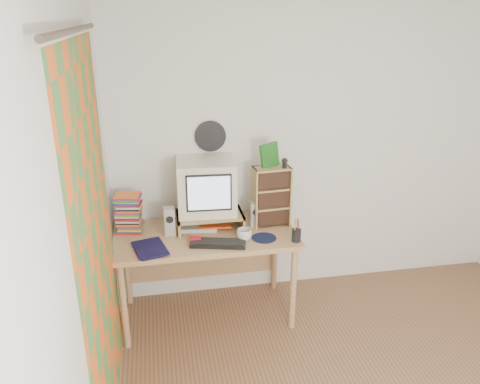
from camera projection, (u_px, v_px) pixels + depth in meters
name	position (u px, v px, depth m)	size (l,w,h in m)	color
back_wall	(319.00, 151.00, 3.97)	(3.50, 3.50, 0.00)	white
left_wall	(76.00, 281.00, 2.06)	(3.50, 3.50, 0.00)	white
curtain	(98.00, 249.00, 2.55)	(2.20, 2.20, 0.00)	orange
wall_disc	(210.00, 136.00, 3.73)	(0.25, 0.25, 0.02)	black
desk	(205.00, 245.00, 3.74)	(1.40, 0.70, 0.75)	tan
monitor_riser	(210.00, 216.00, 3.70)	(0.52, 0.30, 0.12)	tan
crt_monitor	(206.00, 187.00, 3.66)	(0.44, 0.44, 0.42)	silver
speaker_left	(170.00, 221.00, 3.58)	(0.08, 0.08, 0.22)	silver
speaker_right	(255.00, 214.00, 3.73)	(0.08, 0.08, 0.20)	silver
keyboard	(218.00, 243.00, 3.44)	(0.41, 0.14, 0.03)	black
dvd_stack	(130.00, 217.00, 3.61)	(0.18, 0.13, 0.26)	brown
cd_rack	(271.00, 196.00, 3.70)	(0.29, 0.15, 0.48)	tan
mug	(244.00, 235.00, 3.51)	(0.11, 0.11, 0.09)	white
diary	(135.00, 250.00, 3.32)	(0.26, 0.20, 0.05)	black
mousepad	(264.00, 238.00, 3.55)	(0.19, 0.19, 0.00)	black
pen_cup	(296.00, 233.00, 3.48)	(0.07, 0.07, 0.14)	black
papers	(205.00, 225.00, 3.73)	(0.29, 0.21, 0.04)	beige
red_box	(195.00, 240.00, 3.48)	(0.08, 0.05, 0.04)	red
game_box	(269.00, 155.00, 3.60)	(0.15, 0.03, 0.19)	#1C631C
webcam	(285.00, 163.00, 3.59)	(0.05, 0.05, 0.08)	black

